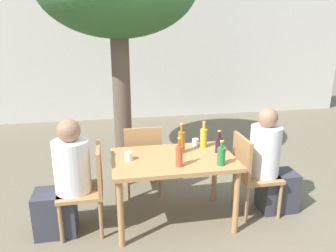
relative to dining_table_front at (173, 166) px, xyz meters
name	(u,v)px	position (x,y,z in m)	size (l,w,h in m)	color
ground_plane	(173,220)	(0.00, 0.00, -0.64)	(30.00, 30.00, 0.00)	#706651
cafe_building_wall	(134,56)	(0.00, 4.28, 0.76)	(10.00, 0.08, 2.80)	beige
dining_table_front	(173,166)	(0.00, 0.00, 0.00)	(1.26, 0.80, 0.73)	#B27F4C
patio_chair_0	(89,184)	(-0.86, 0.00, -0.13)	(0.44, 0.44, 0.91)	#A87A4C
patio_chair_1	(251,170)	(0.86, 0.00, -0.13)	(0.44, 0.44, 0.91)	#A87A4C
patio_chair_2	(143,156)	(-0.25, 0.63, -0.13)	(0.44, 0.44, 0.91)	#A87A4C
person_seated_0	(64,184)	(-1.10, 0.00, -0.10)	(0.58, 0.35, 1.20)	#383842
person_seated_1	(271,167)	(1.10, 0.00, -0.10)	(0.57, 0.33, 1.21)	#383842
wine_bottle_0	(219,144)	(0.51, 0.06, 0.19)	(0.07, 0.07, 0.25)	#331923
soda_bottle_1	(179,155)	(0.01, -0.22, 0.21)	(0.07, 0.07, 0.29)	#DB4C2D
oil_cruet_2	(204,137)	(0.39, 0.24, 0.21)	(0.08, 0.08, 0.30)	gold
green_bottle_3	(221,156)	(0.42, -0.27, 0.19)	(0.08, 0.08, 0.25)	#287A38
amber_bottle_4	(181,141)	(0.11, 0.12, 0.22)	(0.07, 0.07, 0.33)	#9E661E
drinking_glass_0	(195,142)	(0.31, 0.29, 0.14)	(0.07, 0.07, 0.09)	silver
drinking_glass_1	(129,156)	(-0.46, 0.02, 0.13)	(0.08, 0.08, 0.08)	silver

